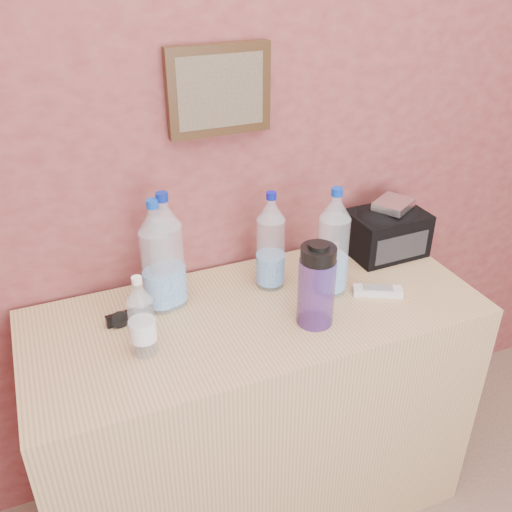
{
  "coord_description": "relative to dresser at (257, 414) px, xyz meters",
  "views": [
    {
      "loc": [
        -0.58,
        0.46,
        1.8
      ],
      "look_at": [
        -0.06,
        1.71,
        1.01
      ],
      "focal_mm": 40.0,
      "sensor_mm": 36.0,
      "label": 1
    }
  ],
  "objects": [
    {
      "name": "toiletry_bag",
      "position": [
        0.53,
        0.15,
        0.5
      ],
      "size": [
        0.25,
        0.18,
        0.17
      ],
      "primitive_type": null,
      "rotation": [
        0.0,
        0.0,
        0.02
      ],
      "color": "black",
      "rests_on": "dresser"
    },
    {
      "name": "sunglasses",
      "position": [
        -0.35,
        0.09,
        0.43
      ],
      "size": [
        0.14,
        0.07,
        0.03
      ],
      "primitive_type": null,
      "rotation": [
        0.0,
        0.0,
        0.12
      ],
      "color": "black",
      "rests_on": "dresser"
    },
    {
      "name": "pet_large_c",
      "position": [
        0.09,
        0.11,
        0.55
      ],
      "size": [
        0.08,
        0.08,
        0.31
      ],
      "rotation": [
        0.0,
        0.0,
        0.11
      ],
      "color": "white",
      "rests_on": "dresser"
    },
    {
      "name": "dresser",
      "position": [
        0.0,
        0.0,
        0.0
      ],
      "size": [
        1.33,
        0.55,
        0.83
      ],
      "primitive_type": "cube",
      "color": "tan",
      "rests_on": "ground"
    },
    {
      "name": "foil_packet",
      "position": [
        0.54,
        0.14,
        0.6
      ],
      "size": [
        0.16,
        0.15,
        0.03
      ],
      "primitive_type": "cube",
      "rotation": [
        0.0,
        0.0,
        0.53
      ],
      "color": "silver",
      "rests_on": "toiletry_bag"
    },
    {
      "name": "pet_large_b",
      "position": [
        -0.25,
        0.13,
        0.56
      ],
      "size": [
        0.09,
        0.09,
        0.34
      ],
      "rotation": [
        0.0,
        0.0,
        -0.06
      ],
      "color": "silver",
      "rests_on": "dresser"
    },
    {
      "name": "pet_large_a",
      "position": [
        -0.22,
        0.14,
        0.57
      ],
      "size": [
        0.1,
        0.1,
        0.35
      ],
      "rotation": [
        0.0,
        0.0,
        -0.3
      ],
      "color": "white",
      "rests_on": "dresser"
    },
    {
      "name": "nalgene_bottle",
      "position": [
        0.13,
        -0.11,
        0.54
      ],
      "size": [
        0.1,
        0.1,
        0.25
      ],
      "rotation": [
        0.0,
        0.0,
        0.01
      ],
      "color": "#4D2786",
      "rests_on": "dresser"
    },
    {
      "name": "pet_small",
      "position": [
        -0.34,
        -0.06,
        0.52
      ],
      "size": [
        0.07,
        0.07,
        0.23
      ],
      "rotation": [
        0.0,
        0.0,
        -0.17
      ],
      "color": "silver",
      "rests_on": "dresser"
    },
    {
      "name": "pet_large_d",
      "position": [
        0.25,
        0.01,
        0.56
      ],
      "size": [
        0.09,
        0.09,
        0.34
      ],
      "rotation": [
        0.0,
        0.0,
        -0.26
      ],
      "color": "silver",
      "rests_on": "dresser"
    },
    {
      "name": "picture_frame",
      "position": [
        0.0,
        0.27,
        0.99
      ],
      "size": [
        0.3,
        0.03,
        0.25
      ],
      "primitive_type": null,
      "color": "#382311",
      "rests_on": "room_shell"
    },
    {
      "name": "ac_remote",
      "position": [
        0.37,
        -0.06,
        0.42
      ],
      "size": [
        0.15,
        0.11,
        0.02
      ],
      "primitive_type": "cube",
      "rotation": [
        0.0,
        0.0,
        -0.46
      ],
      "color": "white",
      "rests_on": "dresser"
    }
  ]
}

